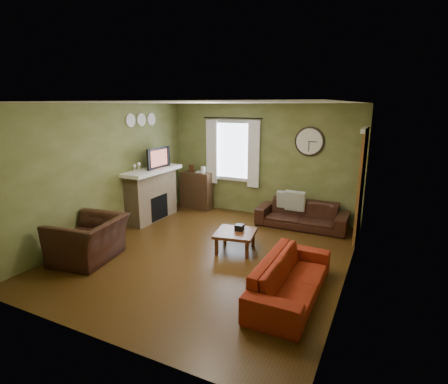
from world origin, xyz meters
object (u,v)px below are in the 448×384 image
at_px(bookshelf, 197,190).
at_px(sofa_red, 291,278).
at_px(armchair, 89,240).
at_px(coffee_table, 235,241).
at_px(sofa_brown, 302,215).

bearing_deg(bookshelf, sofa_red, -43.37).
height_order(armchair, coffee_table, armchair).
relative_size(armchair, coffee_table, 1.64).
bearing_deg(sofa_brown, coffee_table, -113.14).
xyz_separation_m(sofa_red, coffee_table, (-1.32, 1.09, -0.09)).
bearing_deg(sofa_red, coffee_table, 50.49).
bearing_deg(armchair, coffee_table, 115.14).
bearing_deg(armchair, sofa_brown, 129.16).
bearing_deg(sofa_brown, sofa_red, -79.08).
bearing_deg(sofa_red, bookshelf, 46.63).
xyz_separation_m(sofa_red, armchair, (-3.39, -0.34, 0.09)).
relative_size(sofa_red, coffee_table, 2.77).
bearing_deg(sofa_brown, bookshelf, 174.66).
xyz_separation_m(bookshelf, sofa_brown, (2.76, -0.26, -0.19)).
bearing_deg(bookshelf, sofa_brown, -5.34).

